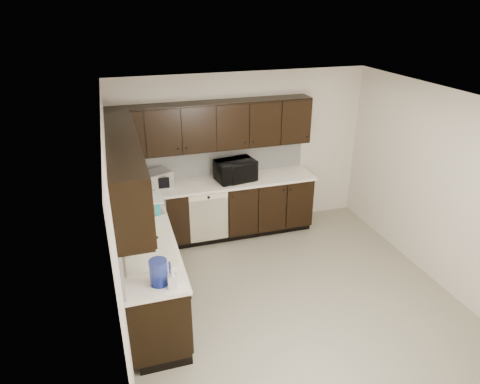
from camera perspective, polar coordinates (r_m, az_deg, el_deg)
name	(u,v)px	position (r m, az deg, el deg)	size (l,w,h in m)	color
floor	(288,293)	(5.70, 6.40, -13.25)	(4.00, 4.00, 0.00)	gray
ceiling	(299,100)	(4.63, 7.86, 12.10)	(4.00, 4.00, 0.00)	white
wall_back	(242,153)	(6.77, 0.30, 5.27)	(4.00, 0.02, 2.50)	beige
wall_left	(116,231)	(4.67, -16.16, -5.03)	(0.02, 4.00, 2.50)	beige
wall_right	(435,186)	(6.08, 24.60, 0.68)	(0.02, 4.00, 2.50)	beige
wall_front	(397,318)	(3.60, 20.26, -15.45)	(4.00, 0.02, 2.50)	beige
lower_cabinets	(193,235)	(6.11, -6.30, -5.76)	(3.00, 2.80, 0.90)	black
countertop	(191,203)	(5.87, -6.54, -1.50)	(3.03, 2.83, 0.04)	white
backsplash	(172,182)	(5.93, -9.04, 1.37)	(3.00, 2.80, 0.48)	silver
upper_cabinets	(179,142)	(5.63, -8.09, 6.60)	(3.00, 2.80, 0.70)	black
dishwasher	(209,215)	(6.36, -4.17, -3.03)	(0.58, 0.04, 0.78)	#F2E9C6
sink	(150,257)	(4.85, -11.86, -8.45)	(0.54, 0.82, 0.42)	#F2E9C6
microwave	(235,170)	(6.46, -0.62, 2.90)	(0.58, 0.39, 0.32)	black
soap_bottle_a	(172,279)	(4.20, -9.02, -11.34)	(0.09, 0.09, 0.19)	gray
soap_bottle_b	(131,201)	(5.77, -14.33, -1.15)	(0.09, 0.09, 0.23)	gray
toaster_oven	(157,180)	(6.33, -11.03, 1.64)	(0.40, 0.30, 0.25)	#B5B5B8
storage_bin	(142,206)	(5.64, -12.93, -1.81)	(0.50, 0.37, 0.20)	silver
blue_pitcher	(159,272)	(4.24, -10.79, -10.48)	(0.18, 0.18, 0.26)	navy
teal_tumbler	(157,207)	(5.55, -11.01, -2.02)	(0.09, 0.09, 0.20)	#0D928A
paper_towel_roll	(147,213)	(5.31, -12.26, -2.74)	(0.14, 0.14, 0.31)	white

